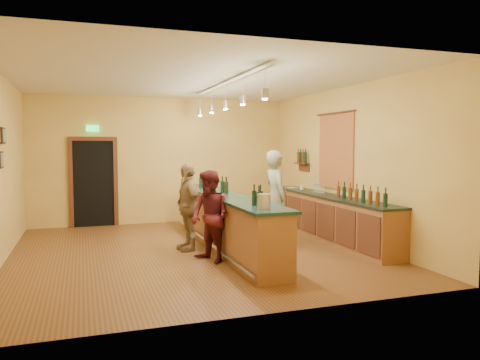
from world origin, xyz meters
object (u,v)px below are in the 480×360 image
object	(u,v)px
tasting_bar	(226,218)
customer_a	(210,216)
back_counter	(329,216)
bartender	(276,198)
customer_b	(188,207)
bar_stool	(269,201)

from	to	relation	value
tasting_bar	customer_a	xyz separation A→B (m)	(-0.55, -0.89, 0.18)
back_counter	bartender	size ratio (longest dim) A/B	2.41
customer_a	customer_b	size ratio (longest dim) A/B	0.95
customer_b	bar_stool	world-z (taller)	customer_b
bar_stool	back_counter	bearing A→B (deg)	-74.60
customer_a	back_counter	bearing A→B (deg)	87.37
bartender	customer_a	distance (m)	1.85
back_counter	tasting_bar	size ratio (longest dim) A/B	0.89
tasting_bar	bar_stool	size ratio (longest dim) A/B	6.76
back_counter	customer_b	distance (m)	3.07
tasting_bar	bartender	distance (m)	1.10
bartender	customer_b	distance (m)	1.76
back_counter	bar_stool	size ratio (longest dim) A/B	6.03
tasting_bar	customer_b	bearing A→B (deg)	167.91
bartender	bar_stool	bearing A→B (deg)	-17.93
back_counter	bar_stool	world-z (taller)	back_counter
customer_a	customer_b	bearing A→B (deg)	165.67
bartender	customer_b	xyz separation A→B (m)	(-1.76, 0.13, -0.12)
customer_b	bar_stool	size ratio (longest dim) A/B	2.19
customer_a	bar_stool	bearing A→B (deg)	119.96
back_counter	customer_a	size ratio (longest dim) A/B	2.90
tasting_bar	bartender	world-z (taller)	bartender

